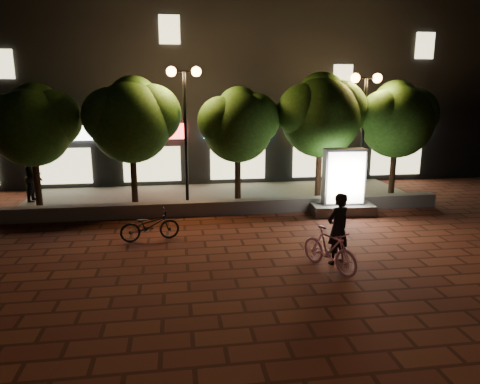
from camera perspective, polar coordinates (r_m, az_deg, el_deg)
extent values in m
plane|color=#5E2C1D|center=(12.23, 0.91, -7.92)|extent=(80.00, 80.00, 0.00)
cube|color=slate|center=(15.93, -1.38, -1.97)|extent=(16.00, 0.45, 0.50)
cube|color=slate|center=(18.39, -2.31, -0.61)|extent=(16.00, 5.00, 0.08)
cube|color=black|center=(24.35, -4.08, 14.48)|extent=(28.00, 8.00, 10.00)
cube|color=white|center=(20.94, -22.71, 7.18)|extent=(3.20, 0.12, 0.70)
cube|color=beige|center=(21.12, -22.35, 3.14)|extent=(2.60, 0.10, 1.60)
cube|color=#FF3D36|center=(20.33, -11.63, 7.77)|extent=(3.20, 0.12, 0.70)
cube|color=beige|center=(20.51, -11.44, 3.59)|extent=(2.60, 0.10, 1.60)
cube|color=#449ECB|center=(20.49, -0.29, 8.07)|extent=(3.20, 0.12, 0.70)
cube|color=beige|center=(20.67, -0.29, 3.93)|extent=(2.60, 0.10, 1.60)
cube|color=yellow|center=(21.41, 10.48, 8.07)|extent=(3.20, 0.12, 0.70)
cube|color=beige|center=(21.59, 10.31, 4.10)|extent=(2.60, 0.10, 1.60)
cube|color=white|center=(23.00, 20.05, 7.84)|extent=(3.20, 0.12, 0.70)
cube|color=beige|center=(23.17, 19.77, 4.15)|extent=(2.60, 0.10, 1.60)
cube|color=beige|center=(21.48, -28.74, 14.50)|extent=(0.90, 0.10, 1.20)
cube|color=beige|center=(20.39, -9.24, 20.28)|extent=(0.90, 0.10, 1.20)
cube|color=beige|center=(21.69, 13.33, 14.35)|extent=(0.90, 0.10, 1.20)
cube|color=beige|center=(23.52, 23.07, 17.23)|extent=(0.90, 0.10, 1.20)
cylinder|color=black|center=(17.74, -25.05, 1.51)|extent=(0.24, 0.24, 2.25)
sphere|color=#31601C|center=(17.51, -25.65, 7.59)|extent=(2.80, 2.80, 2.80)
sphere|color=#31601C|center=(17.48, -23.35, 8.79)|extent=(2.10, 2.10, 2.10)
sphere|color=#31601C|center=(17.54, -27.86, 8.20)|extent=(1.96, 1.96, 1.96)
sphere|color=#31601C|center=(17.77, -25.23, 9.97)|extent=(1.82, 1.82, 1.82)
cylinder|color=black|center=(17.05, -13.74, 2.10)|extent=(0.24, 0.24, 2.34)
sphere|color=#31601C|center=(16.80, -14.11, 8.79)|extent=(3.00, 3.00, 3.00)
sphere|color=#31601C|center=(16.92, -11.54, 9.97)|extent=(2.25, 2.25, 2.25)
sphere|color=#31601C|center=(16.71, -16.54, 9.49)|extent=(2.10, 2.10, 2.10)
sphere|color=#31601C|center=(17.10, -13.80, 11.40)|extent=(1.95, 1.95, 1.95)
cylinder|color=black|center=(17.14, -0.30, 2.30)|extent=(0.24, 0.24, 2.21)
sphere|color=#31601C|center=(16.89, -0.31, 8.46)|extent=(2.70, 2.70, 2.70)
sphere|color=#31601C|center=(17.17, 1.86, 9.54)|extent=(2.03, 2.03, 2.02)
sphere|color=#31601C|center=(16.65, -2.33, 9.25)|extent=(1.89, 1.89, 1.89)
sphere|color=#31601C|center=(17.21, -0.14, 10.80)|extent=(1.76, 1.76, 1.76)
cylinder|color=black|center=(17.87, 10.25, 2.90)|extent=(0.24, 0.24, 2.43)
sphere|color=#31601C|center=(17.63, 10.53, 9.53)|extent=(3.10, 3.10, 3.10)
sphere|color=#31601C|center=(18.06, 12.73, 10.47)|extent=(2.33, 2.33, 2.33)
sphere|color=#31601C|center=(17.26, 8.49, 10.37)|extent=(2.17, 2.17, 2.17)
sphere|color=#31601C|center=(17.97, 10.58, 12.07)|extent=(2.01, 2.02, 2.02)
cylinder|color=black|center=(19.13, 19.39, 2.83)|extent=(0.24, 0.24, 2.29)
sphere|color=#31601C|center=(18.91, 19.84, 8.63)|extent=(2.90, 2.90, 2.90)
sphere|color=#31601C|center=(19.41, 21.54, 9.48)|extent=(2.18, 2.17, 2.17)
sphere|color=#31601C|center=(18.46, 18.30, 9.44)|extent=(2.03, 2.03, 2.03)
sphere|color=#31601C|center=(19.23, 19.78, 10.87)|extent=(1.89, 1.88, 1.88)
cylinder|color=black|center=(16.58, -7.12, 6.72)|extent=(0.12, 0.12, 5.00)
cylinder|color=black|center=(16.49, -7.37, 15.39)|extent=(0.90, 0.08, 0.08)
sphere|color=#FF893F|center=(16.49, -8.99, 15.34)|extent=(0.36, 0.36, 0.36)
sphere|color=#FF893F|center=(16.51, -5.75, 15.42)|extent=(0.36, 0.36, 0.36)
cylinder|color=black|center=(18.13, 15.74, 6.56)|extent=(0.12, 0.12, 4.80)
cylinder|color=black|center=(18.04, 16.22, 14.14)|extent=(0.90, 0.08, 0.08)
sphere|color=#FF893F|center=(17.86, 14.87, 14.24)|extent=(0.36, 0.36, 0.36)
sphere|color=#FF893F|center=(18.23, 17.55, 14.04)|extent=(0.36, 0.36, 0.36)
cube|color=slate|center=(16.35, 13.22, -2.17)|extent=(2.28, 1.23, 0.37)
cube|color=#4C4C51|center=(16.08, 13.45, 1.97)|extent=(1.51, 0.59, 2.03)
cube|color=white|center=(15.83, 13.75, 1.78)|extent=(1.34, 0.11, 1.85)
cube|color=white|center=(16.33, 13.15, 2.15)|extent=(1.34, 0.11, 1.85)
imported|color=#F09ECC|center=(11.16, 11.63, -7.36)|extent=(1.26, 1.83, 1.08)
imported|color=black|center=(11.47, 12.72, -4.72)|extent=(0.81, 0.70, 1.89)
imported|color=black|center=(13.33, -11.74, -4.31)|extent=(1.84, 0.92, 0.92)
imported|color=black|center=(19.16, -25.34, 1.77)|extent=(0.83, 1.02, 1.93)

